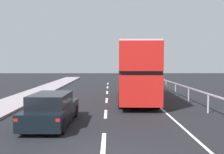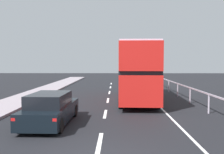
# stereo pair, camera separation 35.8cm
# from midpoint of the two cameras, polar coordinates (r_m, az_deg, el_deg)

# --- Properties ---
(lane_paint_markings) EXTENTS (3.59, 46.00, 0.01)m
(lane_paint_markings) POSITION_cam_midpoint_polar(r_m,az_deg,el_deg) (15.36, 6.01, -7.44)
(lane_paint_markings) COLOR silver
(lane_paint_markings) RESTS_ON ground
(bridge_side_railing) EXTENTS (0.10, 42.00, 1.13)m
(bridge_side_railing) POSITION_cam_midpoint_polar(r_m,az_deg,el_deg) (16.74, 18.34, -3.54)
(bridge_side_railing) COLOR #B8ABBB
(bridge_side_railing) RESTS_ON ground
(double_decker_bus_red) EXTENTS (2.91, 10.42, 4.18)m
(double_decker_bus_red) POSITION_cam_midpoint_polar(r_m,az_deg,el_deg) (19.07, 4.82, 1.45)
(double_decker_bus_red) COLOR red
(double_decker_bus_red) RESTS_ON ground
(hatchback_car_near) EXTENTS (1.93, 4.64, 1.46)m
(hatchback_car_near) POSITION_cam_midpoint_polar(r_m,az_deg,el_deg) (12.03, -14.41, -7.16)
(hatchback_car_near) COLOR black
(hatchback_car_near) RESTS_ON ground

